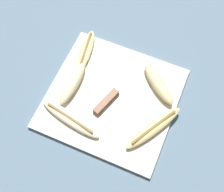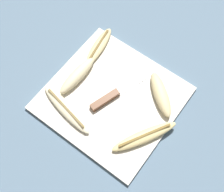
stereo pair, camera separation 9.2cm
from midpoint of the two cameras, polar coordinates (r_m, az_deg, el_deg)
name	(u,v)px [view 1 (the left image)]	position (r m, az deg, el deg)	size (l,w,h in m)	color
ground_plane	(112,99)	(0.94, -2.79, -0.87)	(4.00, 4.00, 0.00)	slate
cutting_board	(112,98)	(0.93, -2.80, -0.72)	(0.37, 0.36, 0.01)	silver
knife	(112,95)	(0.92, -2.82, -0.21)	(0.09, 0.24, 0.02)	brown
banana_bright_far	(70,119)	(0.90, -10.51, -4.46)	(0.20, 0.07, 0.02)	beige
banana_mellow_near	(86,50)	(1.00, -7.39, 8.04)	(0.06, 0.16, 0.02)	beige
banana_golden_short	(154,128)	(0.88, 4.67, -6.17)	(0.13, 0.19, 0.02)	#EDD689
banana_cream_curved	(73,83)	(0.94, -9.98, 2.02)	(0.04, 0.15, 0.03)	beige
banana_ripe_center	(158,84)	(0.93, 5.72, 1.90)	(0.14, 0.13, 0.03)	beige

